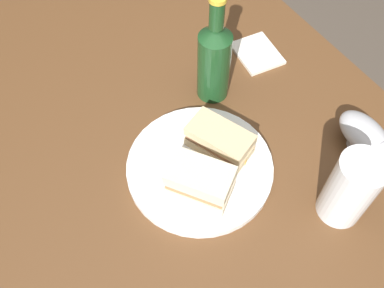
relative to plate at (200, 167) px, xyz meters
The scene contains 12 objects.
ground_plane 0.78m from the plate, 11.28° to the right, with size 6.00×6.00×0.00m, color #4C4238.
dining_table 0.40m from the plate, 11.28° to the right, with size 1.26×0.87×0.76m, color brown.
plate is the anchor object (origin of this frame).
sandwich_half_left 0.07m from the plate, 147.36° to the left, with size 0.13×0.12×0.07m.
sandwich_half_right 0.06m from the plate, 75.87° to the right, with size 0.14×0.11×0.05m.
potato_wedge_front 0.10m from the plate, 95.23° to the right, with size 0.04×0.02×0.01m, color #B77F33.
potato_wedge_middle 0.07m from the plate, 105.33° to the right, with size 0.05×0.02×0.02m, color gold.
potato_wedge_back 0.05m from the plate, 93.65° to the right, with size 0.05×0.02×0.02m, color #B77F33.
pint_glass 0.27m from the plate, 139.99° to the right, with size 0.08×0.08×0.15m.
gravy_boat 0.32m from the plate, 111.92° to the right, with size 0.13×0.07×0.06m.
cider_bottle 0.22m from the plate, 40.37° to the right, with size 0.07×0.07×0.25m.
napkin 0.34m from the plate, 55.64° to the right, with size 0.11×0.09×0.01m, color silver.
Camera 1 is at (-0.43, 0.25, 1.49)m, focal length 40.65 mm.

